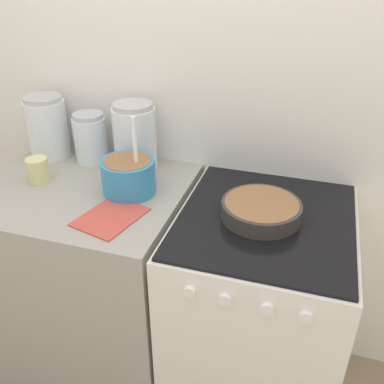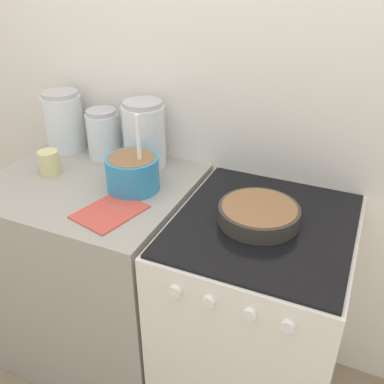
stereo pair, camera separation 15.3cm
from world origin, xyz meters
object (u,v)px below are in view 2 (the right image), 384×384
stove (254,321)px  mixing_bowl (133,171)px  tin_can (49,162)px  storage_jar_left (64,125)px  storage_jar_right (145,138)px  storage_jar_middle (104,137)px  baking_pan (259,214)px

stove → mixing_bowl: 0.76m
tin_can → storage_jar_left: bearing=112.3°
mixing_bowl → tin_can: bearing=-176.0°
storage_jar_right → storage_jar_left: bearing=180.0°
mixing_bowl → storage_jar_right: 0.22m
storage_jar_middle → storage_jar_right: (0.21, -0.00, 0.03)m
stove → baking_pan: baking_pan is taller
storage_jar_left → tin_can: (0.10, -0.23, -0.07)m
stove → storage_jar_right: (-0.59, 0.23, 0.59)m
mixing_bowl → stove: bearing=-2.7°
storage_jar_left → storage_jar_right: bearing=-0.0°
stove → mixing_bowl: mixing_bowl is taller
stove → storage_jar_middle: size_ratio=4.36×
stove → storage_jar_right: 0.86m
storage_jar_left → tin_can: size_ratio=2.73×
storage_jar_middle → storage_jar_right: storage_jar_right is taller
stove → storage_jar_middle: (-0.80, 0.23, 0.56)m
mixing_bowl → storage_jar_middle: bearing=142.4°
mixing_bowl → tin_can: (-0.38, -0.03, -0.03)m
storage_jar_middle → stove: bearing=-16.3°
mixing_bowl → storage_jar_right: mixing_bowl is taller
storage_jar_middle → mixing_bowl: bearing=-37.6°
tin_can → storage_jar_middle: bearing=64.6°
baking_pan → storage_jar_left: 1.01m
baking_pan → storage_jar_middle: size_ratio=1.29×
stove → storage_jar_left: bearing=166.9°
storage_jar_left → storage_jar_right: 0.41m
mixing_bowl → baking_pan: bearing=-3.3°
storage_jar_right → tin_can: (-0.32, -0.23, -0.07)m
storage_jar_left → storage_jar_middle: storage_jar_left is taller
stove → storage_jar_left: storage_jar_left is taller
storage_jar_middle → tin_can: bearing=-115.4°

